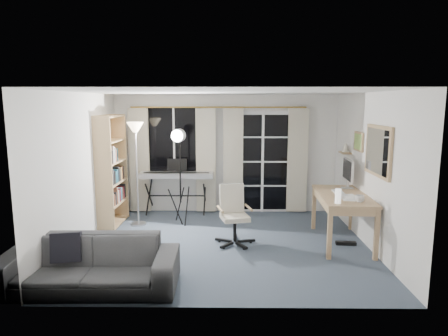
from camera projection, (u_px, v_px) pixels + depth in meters
The scene contains 17 objects.
floor at pixel (225, 245), 6.39m from camera, with size 4.50×4.00×0.02m, color #394754.
window at pixel (174, 139), 8.10m from camera, with size 1.20×0.08×1.40m.
french_door at pixel (262, 163), 8.16m from camera, with size 1.32×0.09×2.11m.
curtains at pixel (219, 160), 8.07m from camera, with size 3.60×0.07×2.13m.
bookshelf at pixel (109, 174), 7.29m from camera, with size 0.35×0.95×2.02m.
torchiere_lamp at pixel (136, 143), 7.17m from camera, with size 0.36×0.36×1.90m.
keyboard_piano at pixel (177, 176), 7.94m from camera, with size 1.46×0.70×1.05m.
studio_light at pixel (179, 147), 7.20m from camera, with size 0.38×0.39×1.81m.
office_chair at pixel (233, 209), 6.40m from camera, with size 0.66×0.64×0.95m.
desk at pixel (343, 200), 6.35m from camera, with size 0.82×1.53×0.80m.
monitor at pixel (348, 171), 6.73m from camera, with size 0.20×0.58×0.50m.
desk_clutter at pixel (342, 209), 6.13m from camera, with size 0.50×0.90×1.01m.
mug at pixel (360, 198), 5.83m from camera, with size 0.13×0.10×0.13m, color silver.
wall_mirror at pixel (378, 151), 5.77m from camera, with size 0.04×0.94×0.74m.
framed_print at pixel (359, 142), 6.65m from camera, with size 0.03×0.42×0.32m.
wall_shelf at pixel (345, 150), 7.17m from camera, with size 0.16×0.30×0.18m.
sofa at pixel (88, 256), 4.81m from camera, with size 2.13×0.67×0.83m.
Camera 1 is at (0.06, -6.10, 2.25)m, focal length 32.00 mm.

